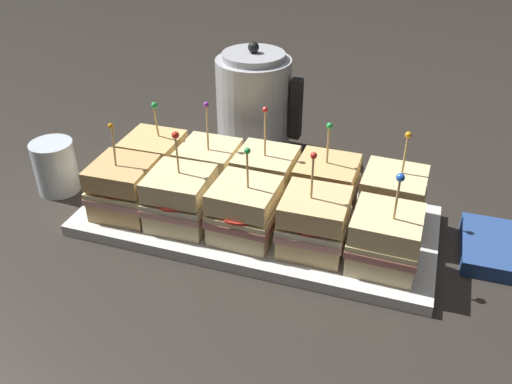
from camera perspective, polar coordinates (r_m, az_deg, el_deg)
name	(u,v)px	position (r m, az deg, el deg)	size (l,w,h in m)	color
ground_plane	(256,225)	(0.87, 0.00, -3.53)	(6.00, 6.00, 0.00)	#2D2823
serving_platter	(256,221)	(0.86, 0.00, -3.04)	(0.56, 0.24, 0.02)	silver
sandwich_front_far_left	(124,188)	(0.87, -13.68, 0.37)	(0.10, 0.10, 0.16)	tan
sandwich_front_left	(181,199)	(0.83, -7.95, -0.74)	(0.10, 0.10, 0.15)	beige
sandwich_front_center	(245,211)	(0.79, -1.21, -2.03)	(0.10, 0.10, 0.15)	beige
sandwich_front_right	(314,223)	(0.77, 6.14, -3.28)	(0.10, 0.10, 0.16)	#DBB77A
sandwich_front_far_right	(385,239)	(0.76, 13.42, -4.87)	(0.10, 0.10, 0.15)	beige
sandwich_back_far_left	(154,159)	(0.95, -10.64, 3.42)	(0.10, 0.10, 0.15)	tan
sandwich_back_left	(209,168)	(0.91, -4.96, 2.51)	(0.10, 0.10, 0.16)	beige
sandwich_back_center	(266,178)	(0.87, 1.01, 1.53)	(0.10, 0.10, 0.17)	beige
sandwich_back_right	(326,187)	(0.86, 7.37, 0.54)	(0.10, 0.10, 0.15)	tan
sandwich_back_far_right	(392,199)	(0.85, 14.14, -0.70)	(0.10, 0.10, 0.15)	beige
kettle_steel	(254,106)	(1.04, -0.19, 9.06)	(0.16, 0.14, 0.22)	#B7BABF
drinking_glass	(56,167)	(1.00, -20.35, 2.51)	(0.07, 0.07, 0.09)	silver
napkin_stack	(507,250)	(0.88, 24.95, -5.58)	(0.13, 0.13, 0.02)	navy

